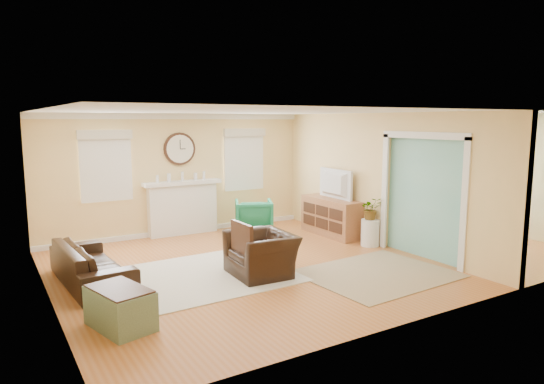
{
  "coord_description": "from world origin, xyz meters",
  "views": [
    {
      "loc": [
        -5.2,
        -6.95,
        2.46
      ],
      "look_at": [
        -0.8,
        0.3,
        1.2
      ],
      "focal_mm": 32.0,
      "sensor_mm": 36.0,
      "label": 1
    }
  ],
  "objects_px": {
    "credenza": "(332,217)",
    "dining_table": "(438,224)",
    "sofa": "(91,264)",
    "green_chair": "(254,216)",
    "eames_chair": "(261,254)"
  },
  "relations": [
    {
      "from": "sofa",
      "to": "dining_table",
      "type": "xyz_separation_m",
      "value": [
        6.81,
        -0.81,
        0.01
      ]
    },
    {
      "from": "green_chair",
      "to": "credenza",
      "type": "height_order",
      "value": "credenza"
    },
    {
      "from": "eames_chair",
      "to": "green_chair",
      "type": "distance_m",
      "value": 2.92
    },
    {
      "from": "credenza",
      "to": "dining_table",
      "type": "distance_m",
      "value": 2.23
    },
    {
      "from": "eames_chair",
      "to": "sofa",
      "type": "bearing_deg",
      "value": -109.47
    },
    {
      "from": "dining_table",
      "to": "sofa",
      "type": "bearing_deg",
      "value": 86.5
    },
    {
      "from": "sofa",
      "to": "eames_chair",
      "type": "xyz_separation_m",
      "value": [
        2.41,
        -1.0,
        0.04
      ]
    },
    {
      "from": "eames_chair",
      "to": "credenza",
      "type": "bearing_deg",
      "value": 123.73
    },
    {
      "from": "dining_table",
      "to": "eames_chair",
      "type": "bearing_deg",
      "value": 95.74
    },
    {
      "from": "eames_chair",
      "to": "dining_table",
      "type": "bearing_deg",
      "value": 95.5
    },
    {
      "from": "eames_chair",
      "to": "green_chair",
      "type": "bearing_deg",
      "value": 156.28
    },
    {
      "from": "credenza",
      "to": "dining_table",
      "type": "height_order",
      "value": "credenza"
    },
    {
      "from": "sofa",
      "to": "green_chair",
      "type": "xyz_separation_m",
      "value": [
        3.72,
        1.61,
        0.07
      ]
    },
    {
      "from": "sofa",
      "to": "eames_chair",
      "type": "bearing_deg",
      "value": -116.13
    },
    {
      "from": "eames_chair",
      "to": "green_chair",
      "type": "relative_size",
      "value": 1.3
    }
  ]
}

